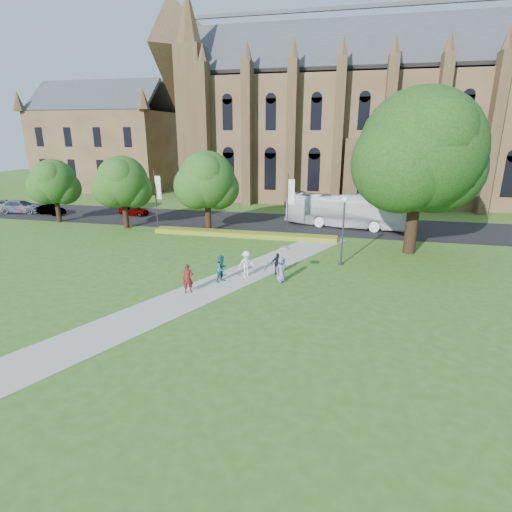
% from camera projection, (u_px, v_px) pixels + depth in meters
% --- Properties ---
extents(ground, '(160.00, 160.00, 0.00)m').
position_uv_depth(ground, '(222.00, 287.00, 26.19)').
color(ground, '#355E1C').
rests_on(ground, ground).
extents(road, '(160.00, 10.00, 0.02)m').
position_uv_depth(road, '(276.00, 223.00, 44.80)').
color(road, black).
rests_on(road, ground).
extents(footpath, '(15.58, 28.54, 0.04)m').
position_uv_depth(footpath, '(226.00, 281.00, 27.11)').
color(footpath, '#B2B2A8').
rests_on(footpath, ground).
extents(flower_hedge, '(18.00, 1.40, 0.45)m').
position_uv_depth(flower_hedge, '(243.00, 234.00, 38.83)').
color(flower_hedge, '#AAA322').
rests_on(flower_hedge, ground).
extents(cathedral, '(52.60, 18.25, 28.00)m').
position_uv_depth(cathedral, '(370.00, 108.00, 57.19)').
color(cathedral, olive).
rests_on(cathedral, ground).
extents(building_west, '(22.00, 14.00, 18.30)m').
position_uv_depth(building_west, '(108.00, 135.00, 69.80)').
color(building_west, olive).
rests_on(building_west, ground).
extents(streetlamp, '(0.44, 0.44, 5.24)m').
position_uv_depth(streetlamp, '(343.00, 223.00, 29.66)').
color(streetlamp, '#38383D').
rests_on(streetlamp, ground).
extents(large_tree, '(9.60, 9.60, 13.20)m').
position_uv_depth(large_tree, '(420.00, 150.00, 31.18)').
color(large_tree, '#332114').
rests_on(large_tree, ground).
extents(street_tree_0, '(5.20, 5.20, 7.50)m').
position_uv_depth(street_tree_0, '(122.00, 182.00, 40.97)').
color(street_tree_0, '#332114').
rests_on(street_tree_0, ground).
extents(street_tree_1, '(5.60, 5.60, 8.05)m').
position_uv_depth(street_tree_1, '(207.00, 180.00, 39.41)').
color(street_tree_1, '#332114').
rests_on(street_tree_1, ground).
extents(street_tree_2, '(4.80, 4.80, 6.95)m').
position_uv_depth(street_tree_2, '(54.00, 182.00, 43.92)').
color(street_tree_2, '#332114').
rests_on(street_tree_2, ground).
extents(banner_pole_0, '(0.70, 0.10, 6.00)m').
position_uv_depth(banner_pole_0, '(289.00, 200.00, 38.88)').
color(banner_pole_0, '#38383D').
rests_on(banner_pole_0, ground).
extents(banner_pole_1, '(0.70, 0.10, 6.00)m').
position_uv_depth(banner_pole_1, '(157.00, 195.00, 41.86)').
color(banner_pole_1, '#38383D').
rests_on(banner_pole_1, ground).
extents(tour_coach, '(12.80, 5.09, 3.48)m').
position_uv_depth(tour_coach, '(345.00, 211.00, 42.36)').
color(tour_coach, silver).
rests_on(tour_coach, road).
extents(car_0, '(3.72, 1.67, 1.24)m').
position_uv_depth(car_0, '(134.00, 210.00, 48.58)').
color(car_0, gray).
rests_on(car_0, road).
extents(car_1, '(3.92, 2.07, 1.23)m').
position_uv_depth(car_1, '(51.00, 210.00, 49.03)').
color(car_1, gray).
rests_on(car_1, road).
extents(car_2, '(5.56, 2.92, 1.54)m').
position_uv_depth(car_2, '(21.00, 207.00, 50.08)').
color(car_2, gray).
rests_on(car_2, road).
extents(pedestrian_0, '(0.79, 0.66, 1.85)m').
position_uv_depth(pedestrian_0, '(188.00, 279.00, 24.93)').
color(pedestrian_0, maroon).
rests_on(pedestrian_0, footpath).
extents(pedestrian_1, '(1.06, 1.13, 1.85)m').
position_uv_depth(pedestrian_1, '(222.00, 269.00, 26.79)').
color(pedestrian_1, '#16606E').
rests_on(pedestrian_1, footpath).
extents(pedestrian_2, '(1.39, 1.29, 1.88)m').
position_uv_depth(pedestrian_2, '(246.00, 264.00, 27.66)').
color(pedestrian_2, silver).
rests_on(pedestrian_2, footpath).
extents(pedestrian_3, '(0.98, 0.66, 1.55)m').
position_uv_depth(pedestrian_3, '(277.00, 264.00, 28.29)').
color(pedestrian_3, black).
rests_on(pedestrian_3, footpath).
extents(pedestrian_4, '(0.97, 0.99, 1.73)m').
position_uv_depth(pedestrian_4, '(281.00, 269.00, 26.82)').
color(pedestrian_4, slate).
rests_on(pedestrian_4, footpath).
extents(parasol, '(0.98, 0.98, 0.65)m').
position_uv_depth(parasol, '(285.00, 252.00, 26.52)').
color(parasol, '#C88D9F').
rests_on(parasol, pedestrian_4).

